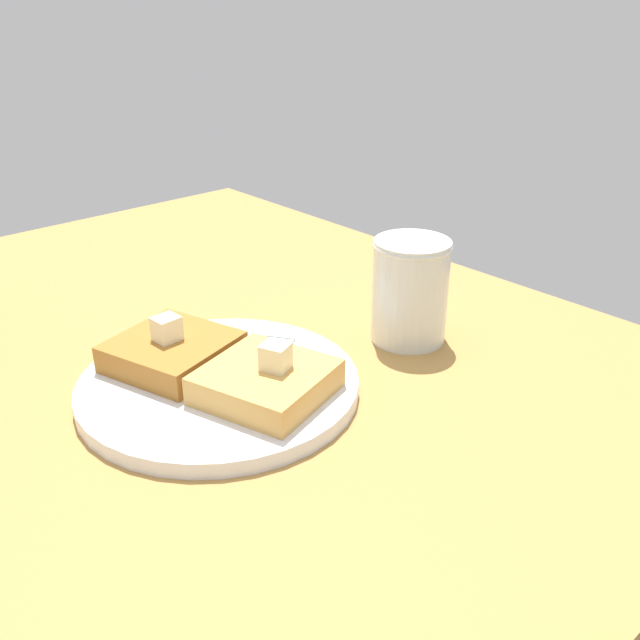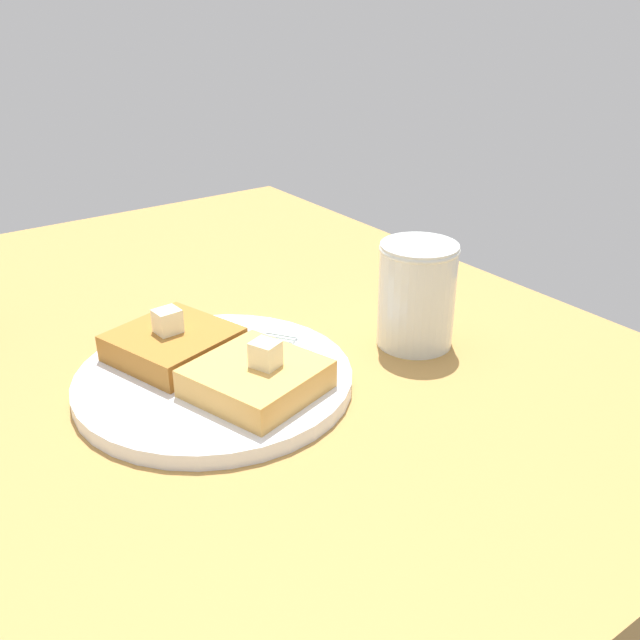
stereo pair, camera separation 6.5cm
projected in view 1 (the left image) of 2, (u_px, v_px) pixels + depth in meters
The scene contains 8 objects.
table_surface at pixel (112, 385), 65.54cm from camera, with size 91.76×91.76×2.41cm, color #AE8041.
plate at pixel (219, 385), 61.76cm from camera, with size 24.29×24.29×1.39cm.
toast_slice_left at pixel (173, 352), 63.36cm from camera, with size 9.59×9.58×2.47cm, color #A76D2B.
toast_slice_middle at pixel (266, 382), 58.60cm from camera, with size 9.59×9.58×2.47cm, color #D6A14F.
butter_pat_primary at pixel (167, 328), 62.34cm from camera, with size 2.18×1.96×2.18cm, color #F5F0CA.
butter_pat_secondary at pixel (275, 357), 57.64cm from camera, with size 2.18×1.96×2.18cm, color beige.
fork at pixel (223, 336), 68.54cm from camera, with size 14.01×10.23×0.36cm.
syrup_jar at pixel (410, 295), 69.58cm from camera, with size 7.61×7.61×10.30cm.
Camera 1 is at (54.81, -23.74, 34.83)cm, focal length 40.00 mm.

